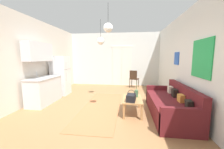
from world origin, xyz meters
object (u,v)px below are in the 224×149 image
at_px(coffee_table, 132,100).
at_px(handbag, 131,98).
at_px(bamboo_vase, 136,93).
at_px(pendant_lamp_near, 108,28).
at_px(accent_chair, 134,78).
at_px(pendant_lamp_far, 101,41).
at_px(couch, 171,106).
at_px(refrigerator, 61,75).

height_order(coffee_table, handbag, handbag).
bearing_deg(handbag, bamboo_vase, 68.58).
bearing_deg(pendant_lamp_near, accent_chair, 76.81).
xyz_separation_m(accent_chair, pendant_lamp_near, (-0.80, -3.39, 1.79)).
bearing_deg(pendant_lamp_far, accent_chair, 57.61).
bearing_deg(accent_chair, couch, 123.90).
bearing_deg(pendant_lamp_near, bamboo_vase, 25.01).
bearing_deg(coffee_table, pendant_lamp_far, 134.53).
xyz_separation_m(bamboo_vase, refrigerator, (-3.06, 1.42, 0.28)).
bearing_deg(pendant_lamp_far, coffee_table, -45.47).
bearing_deg(couch, handbag, -169.17).
xyz_separation_m(handbag, pendant_lamp_far, (-1.09, 1.41, 1.62)).
xyz_separation_m(coffee_table, bamboo_vase, (0.11, 0.14, 0.16)).
bearing_deg(handbag, accent_chair, 86.81).
height_order(coffee_table, refrigerator, refrigerator).
relative_size(bamboo_vase, pendant_lamp_near, 0.60).
distance_m(refrigerator, pendant_lamp_near, 3.27).
height_order(coffee_table, bamboo_vase, bamboo_vase).
relative_size(couch, refrigerator, 1.30).
relative_size(handbag, accent_chair, 0.38).
height_order(accent_chair, pendant_lamp_far, pendant_lamp_far).
bearing_deg(pendant_lamp_far, handbag, -52.16).
distance_m(coffee_table, bamboo_vase, 0.24).
bearing_deg(couch, pendant_lamp_far, 151.04).
bearing_deg(refrigerator, accent_chair, 27.68).
height_order(handbag, pendant_lamp_far, pendant_lamp_far).
distance_m(coffee_table, refrigerator, 3.36).
height_order(couch, accent_chair, accent_chair).
relative_size(couch, pendant_lamp_near, 2.95).
bearing_deg(couch, accent_chair, 105.36).
height_order(couch, refrigerator, refrigerator).
distance_m(bamboo_vase, handbag, 0.42).
bearing_deg(bamboo_vase, accent_chair, 89.27).
bearing_deg(couch, coffee_table, 177.46).
distance_m(couch, coffee_table, 1.04).
height_order(handbag, refrigerator, refrigerator).
bearing_deg(accent_chair, pendant_lamp_far, 76.15).
xyz_separation_m(couch, bamboo_vase, (-0.92, 0.18, 0.25)).
bearing_deg(coffee_table, bamboo_vase, 51.40).
xyz_separation_m(handbag, refrigerator, (-2.91, 1.80, 0.29)).
relative_size(coffee_table, pendant_lamp_near, 1.26).
distance_m(coffee_table, pendant_lamp_far, 2.40).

